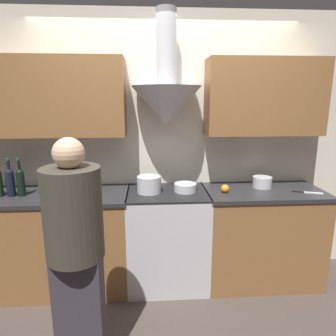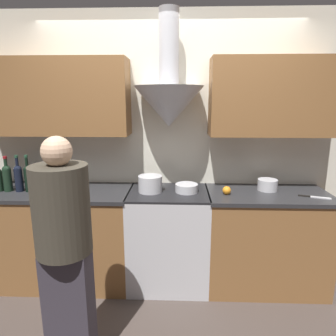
{
  "view_description": "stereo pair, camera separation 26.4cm",
  "coord_description": "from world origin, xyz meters",
  "views": [
    {
      "loc": [
        -0.17,
        -2.34,
        1.78
      ],
      "look_at": [
        0.0,
        0.23,
        1.19
      ],
      "focal_mm": 32.0,
      "sensor_mm": 36.0,
      "label": 1
    },
    {
      "loc": [
        0.1,
        -2.34,
        1.78
      ],
      "look_at": [
        0.0,
        0.23,
        1.19
      ],
      "focal_mm": 32.0,
      "sensor_mm": 36.0,
      "label": 2
    }
  ],
  "objects": [
    {
      "name": "wine_bottle_2",
      "position": [
        -1.5,
        0.3,
        1.08
      ],
      "size": [
        0.08,
        0.08,
        0.33
      ],
      "color": "black",
      "rests_on": "counter_left"
    },
    {
      "name": "mixing_bowl",
      "position": [
        0.17,
        0.33,
        0.98
      ],
      "size": [
        0.21,
        0.21,
        0.08
      ],
      "color": "silver",
      "rests_on": "stove_range"
    },
    {
      "name": "ground_plane",
      "position": [
        0.0,
        0.0,
        0.0
      ],
      "size": [
        12.0,
        12.0,
        0.0
      ],
      "primitive_type": "plane",
      "color": "#423833"
    },
    {
      "name": "chefs_knife",
      "position": [
        1.29,
        0.21,
        0.94
      ],
      "size": [
        0.26,
        0.11,
        0.01
      ],
      "rotation": [
        0.0,
        0.0,
        -0.34
      ],
      "color": "silver",
      "rests_on": "counter_right"
    },
    {
      "name": "wine_bottle_4",
      "position": [
        -1.31,
        0.3,
        1.08
      ],
      "size": [
        0.07,
        0.07,
        0.34
      ],
      "color": "black",
      "rests_on": "counter_left"
    },
    {
      "name": "counter_left",
      "position": [
        -1.07,
        0.33,
        0.47
      ],
      "size": [
        1.42,
        0.62,
        0.94
      ],
      "color": "brown",
      "rests_on": "ground_plane"
    },
    {
      "name": "stock_pot",
      "position": [
        -0.17,
        0.33,
        1.02
      ],
      "size": [
        0.22,
        0.22,
        0.15
      ],
      "color": "silver",
      "rests_on": "stove_range"
    },
    {
      "name": "counter_right",
      "position": [
        0.92,
        0.33,
        0.47
      ],
      "size": [
        1.12,
        0.62,
        0.94
      ],
      "color": "brown",
      "rests_on": "ground_plane"
    },
    {
      "name": "saucepan",
      "position": [
        0.94,
        0.41,
        0.99
      ],
      "size": [
        0.18,
        0.18,
        0.1
      ],
      "color": "silver",
      "rests_on": "counter_right"
    },
    {
      "name": "orange_fruit",
      "position": [
        0.53,
        0.27,
        0.98
      ],
      "size": [
        0.08,
        0.08,
        0.08
      ],
      "color": "orange",
      "rests_on": "counter_right"
    },
    {
      "name": "stove_range",
      "position": [
        0.0,
        0.33,
        0.47
      ],
      "size": [
        0.75,
        0.6,
        0.94
      ],
      "color": "silver",
      "rests_on": "ground_plane"
    },
    {
      "name": "wall_back",
      "position": [
        -0.05,
        0.59,
        1.48
      ],
      "size": [
        8.4,
        0.64,
        2.6
      ],
      "color": "silver",
      "rests_on": "ground_plane"
    },
    {
      "name": "person_foreground_left",
      "position": [
        -0.62,
        -0.64,
        0.86
      ],
      "size": [
        0.35,
        0.35,
        1.58
      ],
      "color": "#38333D",
      "rests_on": "ground_plane"
    },
    {
      "name": "wine_bottle_3",
      "position": [
        -1.39,
        0.29,
        1.08
      ],
      "size": [
        0.07,
        0.07,
        0.34
      ],
      "color": "black",
      "rests_on": "counter_left"
    }
  ]
}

